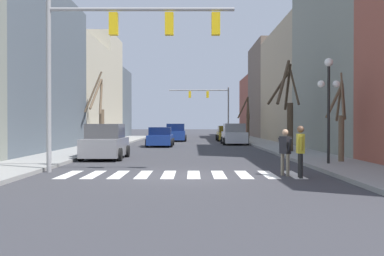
# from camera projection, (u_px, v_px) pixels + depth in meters

# --- Properties ---
(ground_plane) EXTENTS (240.00, 240.00, 0.00)m
(ground_plane) POSITION_uv_depth(u_px,v_px,m) (183.00, 176.00, 15.60)
(ground_plane) COLOR #38383D
(sidewalk_right) EXTENTS (2.88, 90.00, 0.15)m
(sidewalk_right) POSITION_uv_depth(u_px,v_px,m) (376.00, 174.00, 15.57)
(sidewalk_right) COLOR gray
(sidewalk_right) RESTS_ON ground_plane
(building_row_left) EXTENTS (6.00, 53.71, 12.15)m
(building_row_left) POSITION_uv_depth(u_px,v_px,m) (48.00, 79.00, 35.35)
(building_row_left) COLOR gray
(building_row_left) RESTS_ON ground_plane
(building_row_right) EXTENTS (6.00, 63.74, 12.89)m
(building_row_right) POSITION_uv_depth(u_px,v_px,m) (311.00, 84.00, 41.13)
(building_row_right) COLOR #934C3D
(building_row_right) RESTS_ON ground_plane
(crosswalk_stripes) EXTENTS (8.55, 2.60, 0.01)m
(crosswalk_stripes) POSITION_uv_depth(u_px,v_px,m) (183.00, 175.00, 16.17)
(crosswalk_stripes) COLOR white
(crosswalk_stripes) RESTS_ON ground_plane
(traffic_signal_near) EXTENTS (7.09, 0.28, 6.54)m
(traffic_signal_near) POSITION_uv_depth(u_px,v_px,m) (119.00, 43.00, 16.90)
(traffic_signal_near) COLOR gray
(traffic_signal_near) RESTS_ON ground_plane
(traffic_signal_far) EXTENTS (7.64, 0.28, 6.45)m
(traffic_signal_far) POSITION_uv_depth(u_px,v_px,m) (213.00, 101.00, 57.08)
(traffic_signal_far) COLOR gray
(traffic_signal_far) RESTS_ON ground_plane
(street_lamp_right_corner) EXTENTS (0.95, 0.36, 4.46)m
(street_lamp_right_corner) POSITION_uv_depth(u_px,v_px,m) (331.00, 89.00, 18.95)
(street_lamp_right_corner) COLOR black
(street_lamp_right_corner) RESTS_ON sidewalk_right
(car_parked_right_far) EXTENTS (2.19, 4.43, 1.80)m
(car_parked_right_far) POSITION_uv_depth(u_px,v_px,m) (178.00, 133.00, 46.04)
(car_parked_right_far) COLOR navy
(car_parked_right_far) RESTS_ON ground_plane
(car_parked_left_far) EXTENTS (2.15, 4.82, 1.82)m
(car_parked_left_far) POSITION_uv_depth(u_px,v_px,m) (236.00, 135.00, 39.14)
(car_parked_left_far) COLOR silver
(car_parked_left_far) RESTS_ON ground_plane
(car_parked_left_mid) EXTENTS (2.20, 4.57, 1.58)m
(car_parked_left_mid) POSITION_uv_depth(u_px,v_px,m) (229.00, 134.00, 46.79)
(car_parked_left_mid) COLOR #A38423
(car_parked_left_mid) RESTS_ON ground_plane
(car_parked_right_near) EXTENTS (2.08, 4.79, 1.53)m
(car_parked_right_near) POSITION_uv_depth(u_px,v_px,m) (162.00, 137.00, 35.86)
(car_parked_right_near) COLOR navy
(car_parked_right_near) RESTS_ON ground_plane
(car_parked_left_near) EXTENTS (2.11, 4.19, 1.82)m
(car_parked_left_near) POSITION_uv_depth(u_px,v_px,m) (107.00, 143.00, 23.21)
(car_parked_left_near) COLOR gray
(car_parked_left_near) RESTS_ON ground_plane
(pedestrian_near_right_corner) EXTENTS (0.27, 0.76, 1.77)m
(pedestrian_near_right_corner) POSITION_uv_depth(u_px,v_px,m) (302.00, 147.00, 15.15)
(pedestrian_near_right_corner) COLOR black
(pedestrian_near_right_corner) RESTS_ON ground_plane
(pedestrian_crossing_street) EXTENTS (0.42, 0.66, 1.65)m
(pedestrian_crossing_street) POSITION_uv_depth(u_px,v_px,m) (287.00, 148.00, 15.78)
(pedestrian_crossing_street) COLOR #7A705B
(pedestrian_crossing_street) RESTS_ON ground_plane
(street_tree_right_mid) EXTENTS (1.62, 4.13, 5.57)m
(street_tree_right_mid) POSITION_uv_depth(u_px,v_px,m) (290.00, 109.00, 27.28)
(street_tree_right_mid) COLOR #473828
(street_tree_right_mid) RESTS_ON sidewalk_right
(street_tree_left_near) EXTENTS (1.52, 3.07, 5.86)m
(street_tree_left_near) POSITION_uv_depth(u_px,v_px,m) (102.00, 113.00, 35.81)
(street_tree_left_near) COLOR brown
(street_tree_left_near) RESTS_ON sidewalk_left
(street_tree_left_far) EXTENTS (1.32, 2.01, 4.66)m
(street_tree_left_far) POSITION_uv_depth(u_px,v_px,m) (249.00, 118.00, 50.23)
(street_tree_left_far) COLOR #473828
(street_tree_left_far) RESTS_ON sidewalk_right
(street_tree_left_mid) EXTENTS (1.26, 2.50, 3.97)m
(street_tree_left_mid) POSITION_uv_depth(u_px,v_px,m) (342.00, 120.00, 20.06)
(street_tree_left_mid) COLOR brown
(street_tree_left_mid) RESTS_ON sidewalk_right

